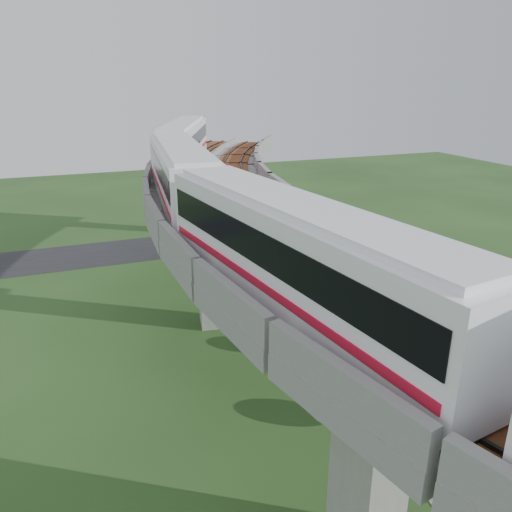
% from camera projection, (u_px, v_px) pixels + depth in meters
% --- Properties ---
extents(ground, '(160.00, 160.00, 0.00)m').
position_uv_depth(ground, '(250.00, 404.00, 28.62)').
color(ground, '#25451B').
rests_on(ground, ground).
extents(dirt_lot, '(18.00, 26.00, 0.04)m').
position_uv_depth(dirt_lot, '(468.00, 374.00, 31.53)').
color(dirt_lot, gray).
rests_on(dirt_lot, ground).
extents(asphalt_road, '(60.00, 8.00, 0.03)m').
position_uv_depth(asphalt_road, '(156.00, 247.00, 55.02)').
color(asphalt_road, '#232326').
rests_on(asphalt_road, ground).
extents(viaduct, '(19.58, 73.98, 11.40)m').
position_uv_depth(viaduct, '(316.00, 248.00, 26.85)').
color(viaduct, '#99968E').
rests_on(viaduct, ground).
extents(metro_train, '(11.63, 61.32, 3.64)m').
position_uv_depth(metro_train, '(270.00, 202.00, 22.94)').
color(metro_train, white).
rests_on(metro_train, ground).
extents(fence, '(3.87, 38.73, 1.50)m').
position_uv_depth(fence, '(394.00, 361.00, 31.63)').
color(fence, '#2D382D').
rests_on(fence, ground).
extents(tree_0, '(2.83, 2.83, 3.35)m').
position_uv_depth(tree_0, '(277.00, 233.00, 52.74)').
color(tree_0, '#382314').
rests_on(tree_0, ground).
extents(tree_1, '(1.92, 1.92, 2.54)m').
position_uv_depth(tree_1, '(282.00, 271.00, 43.72)').
color(tree_1, '#382314').
rests_on(tree_1, ground).
extents(tree_2, '(2.15, 2.15, 3.13)m').
position_uv_depth(tree_2, '(327.00, 324.00, 33.14)').
color(tree_2, '#382314').
rests_on(tree_2, ground).
extents(tree_3, '(2.28, 2.28, 3.18)m').
position_uv_depth(tree_3, '(392.00, 392.00, 26.07)').
color(tree_3, '#382314').
rests_on(tree_3, ground).
extents(car_dark, '(4.29, 2.26, 1.19)m').
position_uv_depth(car_dark, '(361.00, 316.00, 37.73)').
color(car_dark, black).
rests_on(car_dark, dirt_lot).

